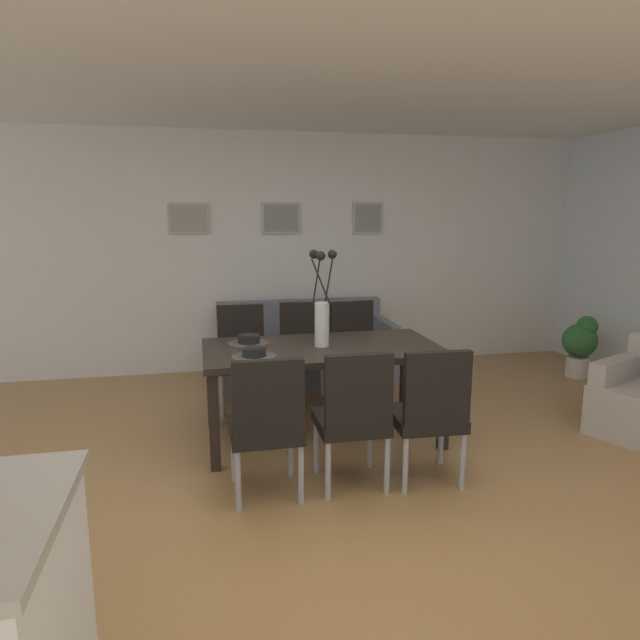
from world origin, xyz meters
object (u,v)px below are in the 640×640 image
framed_picture_right (368,218)px  dining_chair_far_left (354,413)px  dining_chair_near_left (267,420)px  framed_picture_center (281,218)px  dining_chair_near_right (242,352)px  sofa (305,353)px  bowl_near_left (254,351)px  dining_chair_mid_left (430,409)px  dining_chair_mid_right (355,346)px  potted_plant (580,343)px  framed_picture_left (188,219)px  dining_table (322,356)px  bowl_near_right (249,338)px  centerpiece_vase (322,310)px  dining_chair_far_right (304,348)px

framed_picture_right → dining_chair_far_left: bearing=-108.2°
dining_chair_near_left → framed_picture_right: size_ratio=2.58×
framed_picture_center → dining_chair_far_left: bearing=-89.6°
dining_chair_near_right → sofa: (0.71, 0.73, -0.23)m
bowl_near_left → dining_chair_mid_left: bearing=-32.9°
dining_chair_far_left → dining_chair_mid_left: 0.50m
dining_chair_far_left → sofa: dining_chair_far_left is taller
dining_chair_mid_right → potted_plant: dining_chair_mid_right is taller
dining_chair_far_left → bowl_near_left: 0.89m
dining_chair_mid_left → framed_picture_left: size_ratio=2.16×
dining_table → bowl_near_left: size_ratio=10.59×
dining_table → dining_chair_near_left: bearing=-121.6°
dining_chair_mid_right → bowl_near_right: (-1.05, -0.64, 0.27)m
dining_chair_near_left → sofa: 2.58m
dining_chair_near_right → dining_chair_mid_right: bearing=-1.0°
centerpiece_vase → bowl_near_right: centerpiece_vase is taller
dining_chair_mid_left → bowl_near_left: bearing=147.1°
dining_chair_mid_left → framed_picture_right: size_ratio=2.58×
dining_chair_near_right → framed_picture_right: framed_picture_right is taller
dining_chair_mid_right → framed_picture_right: 1.77m
dining_chair_far_left → bowl_near_right: bearing=117.7°
dining_chair_far_right → sofa: (0.14, 0.71, -0.23)m
dining_chair_far_right → bowl_near_left: (-0.56, -1.10, 0.27)m
potted_plant → bowl_near_right: bearing=-167.3°
bowl_near_right → centerpiece_vase: bearing=-21.1°
bowl_near_left → framed_picture_center: 2.52m
dining_chair_mid_right → sofa: 0.86m
framed_picture_left → framed_picture_center: bearing=-0.0°
dining_table → bowl_near_right: size_ratio=10.59×
bowl_near_left → dining_chair_mid_right: bearing=45.3°
framed_picture_right → dining_table: bearing=-115.4°
dining_chair_far_right → framed_picture_right: framed_picture_right is taller
framed_picture_center → dining_chair_mid_left: bearing=-80.2°
dining_chair_mid_left → dining_chair_mid_right: bearing=90.3°
sofa → potted_plant: sofa is taller
dining_chair_mid_left → sofa: bearing=98.0°
dining_table → framed_picture_right: size_ratio=5.06×
framed_picture_right → potted_plant: (2.07, -1.06, -1.31)m
sofa → bowl_near_right: bearing=-116.9°
sofa → framed_picture_center: (-0.16, 0.48, 1.40)m
dining_table → framed_picture_center: 2.32m
dining_chair_near_right → dining_chair_mid_right: same height
dining_chair_near_right → dining_chair_mid_left: bearing=-58.8°
dining_table → dining_chair_near_right: dining_chair_near_right is taller
dining_chair_far_right → potted_plant: dining_chair_far_right is taller
centerpiece_vase → framed_picture_right: (0.99, 2.08, 0.66)m
dining_chair_near_left → dining_chair_mid_left: 1.05m
dining_table → dining_chair_far_left: bearing=-88.7°
dining_table → dining_chair_mid_right: 1.00m
dining_chair_mid_right → bowl_near_left: bearing=-134.7°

